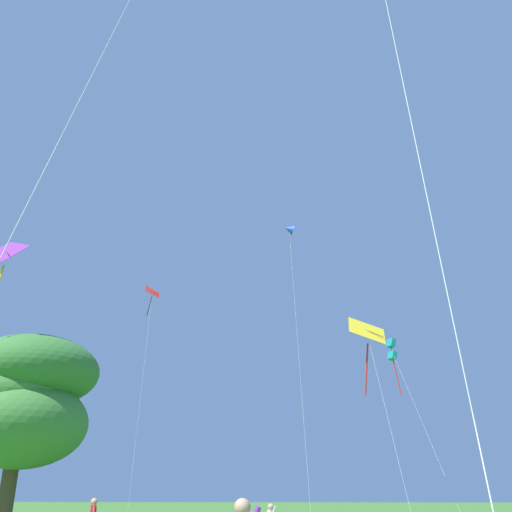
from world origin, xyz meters
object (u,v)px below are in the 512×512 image
at_px(kite_blue_delta, 289,230).
at_px(kite_teal_box, 392,351).
at_px(kite_red_high, 151,303).
at_px(tree_right_cluster, 23,399).
at_px(kite_purple_streamer, 2,263).
at_px(kite_yellow_diamond, 367,344).

bearing_deg(kite_blue_delta, kite_teal_box, -5.31).
xyz_separation_m(kite_red_high, tree_right_cluster, (-2.02, -11.82, -8.67)).
bearing_deg(kite_blue_delta, kite_purple_streamer, -121.34).
bearing_deg(kite_purple_streamer, kite_teal_box, 44.55).
relative_size(kite_red_high, kite_purple_streamer, 1.18).
relative_size(kite_purple_streamer, kite_blue_delta, 0.58).
bearing_deg(kite_blue_delta, kite_red_high, -148.45).
xyz_separation_m(kite_red_high, kite_teal_box, (17.54, 5.35, -2.89)).
height_order(kite_teal_box, tree_right_cluster, kite_teal_box).
xyz_separation_m(kite_red_high, kite_yellow_diamond, (15.01, -6.32, -5.14)).
bearing_deg(kite_red_high, kite_blue_delta, 31.55).
xyz_separation_m(kite_teal_box, kite_blue_delta, (-7.66, 0.71, 11.13)).
relative_size(kite_teal_box, kite_blue_delta, 0.55).
bearing_deg(kite_yellow_diamond, kite_teal_box, 77.75).
distance_m(kite_yellow_diamond, tree_right_cluster, 18.24).
height_order(kite_blue_delta, tree_right_cluster, kite_blue_delta).
height_order(kite_red_high, kite_purple_streamer, kite_red_high).
height_order(kite_teal_box, kite_purple_streamer, kite_purple_streamer).
height_order(kite_red_high, tree_right_cluster, kite_red_high).
xyz_separation_m(kite_teal_box, tree_right_cluster, (-19.56, -17.17, -5.78)).
distance_m(kite_red_high, tree_right_cluster, 14.80).
xyz_separation_m(kite_purple_streamer, kite_blue_delta, (12.56, 20.61, 10.83)).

